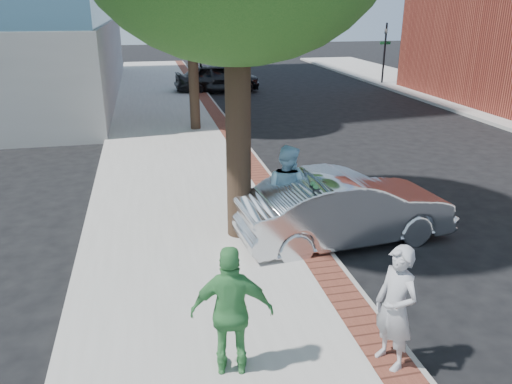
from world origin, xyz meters
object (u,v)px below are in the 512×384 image
object	(u,v)px
person_officer	(287,191)
bg_car	(217,78)
sedan_silver	(345,208)
parking_meter	(314,203)
person_gray	(396,308)
person_green	(232,312)

from	to	relation	value
person_officer	bg_car	xyz separation A→B (m)	(1.41, 19.86, -0.32)
sedan_silver	parking_meter	bearing A→B (deg)	116.82
person_gray	bg_car	bearing A→B (deg)	159.72
person_officer	bg_car	distance (m)	19.91
person_officer	person_green	size ratio (longest dim) A/B	1.08
person_gray	person_officer	distance (m)	4.37
person_green	sedan_silver	world-z (taller)	person_green
person_gray	person_green	bearing A→B (deg)	-116.46
person_officer	sedan_silver	world-z (taller)	person_officer
person_officer	person_green	world-z (taller)	person_officer
parking_meter	person_green	bearing A→B (deg)	-124.79
person_gray	person_green	xyz separation A→B (m)	(-2.17, 0.34, 0.03)
parking_meter	person_gray	xyz separation A→B (m)	(-0.01, -3.48, -0.15)
person_gray	sedan_silver	world-z (taller)	person_gray
person_officer	person_green	distance (m)	4.44
person_officer	sedan_silver	size ratio (longest dim) A/B	0.43
person_gray	sedan_silver	distance (m)	4.18
person_green	bg_car	distance (m)	24.10
parking_meter	person_green	xyz separation A→B (m)	(-2.18, -3.14, -0.12)
sedan_silver	person_green	bearing A→B (deg)	134.40
parking_meter	sedan_silver	xyz separation A→B (m)	(0.92, 0.59, -0.43)
person_gray	person_officer	xyz separation A→B (m)	(-0.29, 4.36, 0.10)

